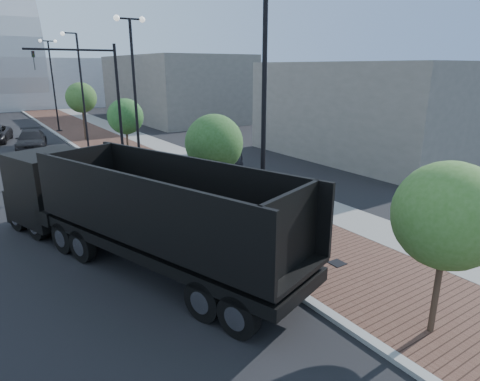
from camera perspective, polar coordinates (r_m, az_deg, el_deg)
sidewalk at (r=42.82m, az=-18.51°, el=7.12°), size 7.00×140.00×0.12m
concrete_strip at (r=43.60m, az=-15.09°, el=7.58°), size 2.40×140.00×0.13m
curb at (r=42.05m, az=-23.11°, el=6.49°), size 0.30×140.00×0.14m
dump_truck at (r=16.25m, az=-18.91°, el=-2.33°), size 7.02×13.96×3.77m
white_sedan at (r=26.90m, az=-23.65°, el=2.59°), size 2.66×4.49×1.40m
dark_car_far at (r=38.61m, az=-27.05°, el=6.27°), size 3.22×5.75×1.58m
pedestrian at (r=26.16m, az=-0.26°, el=4.31°), size 0.80×0.60×1.98m
streetlight_1 at (r=13.71m, az=2.89°, el=7.02°), size 1.44×0.56×9.21m
streetlight_2 at (r=24.32m, az=-14.34°, el=11.98°), size 1.72×0.56×9.28m
streetlight_3 at (r=35.83m, az=-21.18°, el=12.04°), size 1.44×0.56×9.21m
streetlight_4 at (r=47.57m, az=-24.54°, el=13.18°), size 1.72×0.56×9.28m
traffic_mast at (r=26.89m, az=-18.45°, el=12.42°), size 5.09×0.20×8.00m
tree_0 at (r=10.97m, az=27.00°, el=-3.10°), size 2.62×2.62×4.60m
tree_1 at (r=18.64m, az=-3.54°, el=6.57°), size 2.64×2.63×4.68m
tree_2 at (r=29.52m, az=-15.59°, el=9.89°), size 2.47×2.44×4.63m
tree_3 at (r=41.00m, az=-21.18°, el=11.96°), size 2.73×2.73×5.32m
commercial_block_ne at (r=56.10m, az=-9.16°, el=13.94°), size 12.00×22.00×8.00m
commercial_block_e at (r=33.14m, az=17.29°, el=10.63°), size 10.00×16.00×7.00m
utility_cover_1 at (r=14.85m, az=13.39°, el=-9.81°), size 0.50×0.50×0.02m
utility_cover_2 at (r=23.15m, az=-6.77°, el=0.32°), size 0.50×0.50×0.02m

